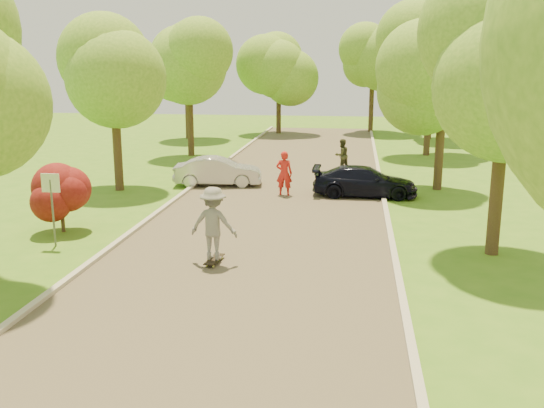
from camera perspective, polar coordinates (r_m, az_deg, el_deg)
The scene contains 21 objects.
ground at distance 13.50m, azimuth -5.18°, elevation -9.92°, with size 100.00×100.00×0.00m, color #41771C.
road at distance 20.96m, azimuth -0.27°, elevation -1.41°, with size 8.00×60.00×0.01m, color #4C4438.
curb_left at distance 21.88m, azimuth -10.83°, elevation -0.88°, with size 0.18×60.00×0.12m, color #B2AD9E.
curb_right at distance 20.78m, azimuth 10.85°, elevation -1.63°, with size 0.18×60.00×0.12m, color #B2AD9E.
street_sign at distance 18.65m, azimuth -20.05°, elevation 0.86°, with size 0.55×0.06×2.17m.
red_shrub at distance 20.28m, azimuth -19.25°, elevation 0.51°, with size 1.70×1.70×1.95m.
tree_l_midb at distance 25.97m, azimuth -14.31°, elevation 11.23°, with size 4.30×4.20×6.62m.
tree_l_far at distance 35.32m, azimuth -7.52°, elevation 13.35°, with size 4.92×4.80×7.79m.
tree_r_mida at distance 17.58m, azimuth 22.10°, elevation 13.06°, with size 5.13×5.00×7.95m.
tree_r_midb at distance 26.35m, azimuth 16.34°, elevation 11.77°, with size 4.51×4.40×7.01m.
tree_r_far at distance 36.35m, azimuth 15.20°, elevation 13.58°, with size 5.33×5.20×8.34m.
tree_bg_a at distance 43.67m, azimuth -7.79°, elevation 13.09°, with size 5.12×5.00×7.72m.
tree_bg_b at distance 44.41m, azimuth 15.20°, elevation 13.05°, with size 5.12×5.00×7.95m.
tree_bg_c at distance 46.43m, azimuth 0.91°, elevation 12.84°, with size 4.92×4.80×7.33m.
tree_bg_d at distance 48.10m, azimuth 9.75°, elevation 13.02°, with size 5.12×5.00×7.72m.
silver_sedan at distance 26.70m, azimuth -5.11°, elevation 3.07°, with size 1.33×3.81×1.26m, color #B6B5BA.
dark_sedan at distance 24.71m, azimuth 8.72°, elevation 2.11°, with size 1.70×4.19×1.22m, color black.
longboard at distance 16.45m, azimuth -5.45°, elevation -5.22°, with size 0.38×1.03×0.12m.
skateboarder at distance 16.16m, azimuth -5.53°, elevation -1.83°, with size 1.27×0.73×1.97m, color slate.
person_striped at distance 24.54m, azimuth 1.15°, elevation 2.89°, with size 0.66×0.44×1.82m, color red.
person_olive at distance 30.32m, azimuth 6.58°, elevation 4.58°, with size 0.78×0.61×1.61m, color #31341F.
Camera 1 is at (2.89, -12.08, 5.28)m, focal length 40.00 mm.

